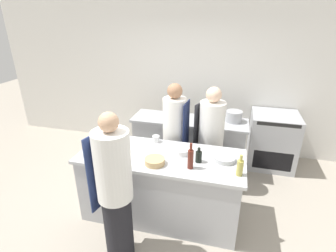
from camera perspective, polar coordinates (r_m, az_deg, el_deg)
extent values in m
plane|color=#A89E8E|center=(3.83, -1.39, -18.24)|extent=(16.00, 16.00, 0.00)
cube|color=silver|center=(5.07, 5.16, 10.32)|extent=(8.00, 0.06, 2.80)
cube|color=#A8AAAF|center=(3.55, -1.46, -13.00)|extent=(1.99, 0.81, 0.87)
cube|color=#B7BABC|center=(3.30, -1.54, -6.65)|extent=(2.07, 0.85, 0.04)
cube|color=#A8AAAF|center=(4.58, 4.48, -4.07)|extent=(1.84, 0.55, 0.87)
cube|color=#A8AAAF|center=(4.39, 4.66, 1.20)|extent=(1.92, 0.57, 0.04)
cube|color=#A8AAAF|center=(4.97, 21.73, -2.87)|extent=(0.78, 0.72, 0.96)
cube|color=black|center=(4.76, 21.75, -7.05)|extent=(0.62, 0.01, 0.34)
cube|color=black|center=(4.48, 22.99, 0.23)|extent=(0.66, 0.01, 0.06)
cylinder|color=black|center=(3.12, -10.68, -20.66)|extent=(0.31, 0.31, 0.80)
cylinder|color=white|center=(2.64, -11.92, -8.56)|extent=(0.36, 0.36, 0.74)
cube|color=navy|center=(2.81, -14.71, -9.36)|extent=(0.09, 0.34, 0.85)
sphere|color=tan|center=(2.43, -12.83, 0.82)|extent=(0.19, 0.19, 0.19)
cylinder|color=black|center=(4.12, 1.33, -8.21)|extent=(0.29, 0.29, 0.76)
cylinder|color=white|center=(3.79, 1.43, 1.12)|extent=(0.34, 0.34, 0.68)
cube|color=#19234C|center=(3.79, 3.95, -0.55)|extent=(0.04, 0.32, 0.80)
sphere|color=#9E7051|center=(3.64, 1.50, 7.65)|extent=(0.21, 0.21, 0.21)
cylinder|color=black|center=(4.13, 8.85, -8.60)|extent=(0.31, 0.31, 0.75)
cylinder|color=white|center=(3.81, 9.50, 0.41)|extent=(0.37, 0.37, 0.66)
cube|color=#2D2D33|center=(3.92, 6.97, -0.20)|extent=(0.14, 0.33, 0.77)
sphere|color=beige|center=(3.66, 9.95, 6.74)|extent=(0.22, 0.22, 0.22)
cylinder|color=#B2A84C|center=(2.98, 15.37, -8.80)|extent=(0.07, 0.07, 0.18)
cylinder|color=#B2A84C|center=(2.92, 15.63, -6.74)|extent=(0.03, 0.03, 0.07)
cylinder|color=#5B2319|center=(2.99, 4.92, -7.24)|extent=(0.07, 0.07, 0.23)
cylinder|color=#5B2319|center=(2.91, 5.03, -4.56)|extent=(0.03, 0.03, 0.09)
cylinder|color=black|center=(3.14, 6.69, -6.68)|extent=(0.08, 0.08, 0.13)
cylinder|color=black|center=(3.10, 6.77, -5.18)|extent=(0.03, 0.03, 0.05)
cylinder|color=#B7BABC|center=(3.23, 12.27, -6.95)|extent=(0.25, 0.25, 0.06)
cylinder|color=#B7BABC|center=(3.63, -15.43, -3.79)|extent=(0.17, 0.17, 0.05)
cylinder|color=white|center=(3.31, 3.05, -5.54)|extent=(0.19, 0.19, 0.07)
cylinder|color=tan|center=(3.10, -2.90, -7.65)|extent=(0.24, 0.24, 0.07)
cylinder|color=white|center=(3.60, -2.63, -2.82)|extent=(0.10, 0.10, 0.09)
cylinder|color=#A8AAAF|center=(4.38, 14.15, 2.05)|extent=(0.26, 0.26, 0.18)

